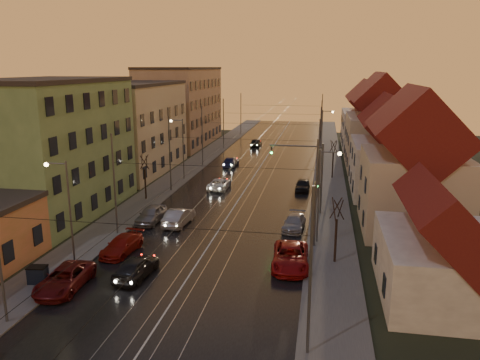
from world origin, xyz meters
The scene contains 47 objects.
ground centered at (0.00, 0.00, 0.00)m, with size 160.00×160.00×0.00m, color black.
road centered at (0.00, 40.00, 0.02)m, with size 16.00×120.00×0.04m, color black.
sidewalk_left centered at (-10.00, 40.00, 0.07)m, with size 4.00×120.00×0.15m, color #4C4C4C.
sidewalk_right centered at (10.00, 40.00, 0.07)m, with size 4.00×120.00×0.15m, color #4C4C4C.
tram_rail_0 centered at (-2.20, 40.00, 0.06)m, with size 0.06×120.00×0.03m, color gray.
tram_rail_1 centered at (-0.77, 40.00, 0.06)m, with size 0.06×120.00×0.03m, color gray.
tram_rail_2 centered at (0.77, 40.00, 0.06)m, with size 0.06×120.00×0.03m, color gray.
tram_rail_3 centered at (2.20, 40.00, 0.06)m, with size 0.06×120.00×0.03m, color gray.
apartment_left_1 centered at (-17.50, 14.00, 6.50)m, with size 10.00×18.00×13.00m, color #5D8253.
apartment_left_2 centered at (-17.50, 34.00, 6.00)m, with size 10.00×20.00×12.00m, color #BAAD8F.
apartment_left_3 centered at (-17.50, 58.00, 7.00)m, with size 10.00×24.00×14.00m, color #94785F.
house_right_0 centered at (17.00, 2.00, 2.92)m, with size 8.16×10.20×5.80m.
house_right_1 centered at (17.00, 15.00, 5.45)m, with size 8.67×10.20×10.80m.
house_right_2 centered at (17.00, 28.00, 4.64)m, with size 9.18×12.24×9.20m.
house_right_3 centered at (17.00, 43.00, 5.80)m, with size 9.18×14.28×11.50m.
house_right_4 centered at (17.00, 61.00, 5.05)m, with size 9.18×16.32×10.00m.
catenary_pole_r_0 centered at (8.60, -6.00, 4.50)m, with size 0.16×0.16×9.00m, color #595B60.
catenary_pole_l_1 centered at (-8.60, 9.00, 4.50)m, with size 0.16×0.16×9.00m, color #595B60.
catenary_pole_r_1 centered at (8.60, 9.00, 4.50)m, with size 0.16×0.16×9.00m, color #595B60.
catenary_pole_l_2 centered at (-8.60, 24.00, 4.50)m, with size 0.16×0.16×9.00m, color #595B60.
catenary_pole_r_2 centered at (8.60, 24.00, 4.50)m, with size 0.16×0.16×9.00m, color #595B60.
catenary_pole_l_3 centered at (-8.60, 39.00, 4.50)m, with size 0.16×0.16×9.00m, color #595B60.
catenary_pole_r_3 centered at (8.60, 39.00, 4.50)m, with size 0.16×0.16×9.00m, color #595B60.
catenary_pole_l_4 centered at (-8.60, 54.00, 4.50)m, with size 0.16×0.16×9.00m, color #595B60.
catenary_pole_r_4 centered at (8.60, 54.00, 4.50)m, with size 0.16×0.16×9.00m, color #595B60.
catenary_pole_l_5 centered at (-8.60, 72.00, 4.50)m, with size 0.16×0.16×9.00m, color #595B60.
catenary_pole_r_5 centered at (8.60, 72.00, 4.50)m, with size 0.16×0.16×9.00m, color #595B60.
street_lamp_0 centered at (-9.10, 2.00, 4.89)m, with size 1.75×0.32×8.00m.
street_lamp_1 centered at (9.10, 10.00, 4.89)m, with size 1.75×0.32×8.00m.
street_lamp_2 centered at (-9.10, 30.00, 4.89)m, with size 1.75×0.32×8.00m.
street_lamp_3 centered at (9.10, 46.00, 4.89)m, with size 1.75×0.32×8.00m.
traffic_light_mast centered at (7.99, 18.00, 4.60)m, with size 5.30×0.32×7.20m.
bare_tree_0 centered at (-10.20, 20.00, 2.49)m, with size 1.09×1.09×5.11m.
bare_tree_1 centered at (10.20, 6.00, 2.49)m, with size 1.09×1.09×5.11m.
bare_tree_2 centered at (10.40, 34.00, 2.49)m, with size 1.09×1.09×5.11m.
driving_car_0 centered at (-3.60, 1.13, 0.78)m, with size 1.83×4.56×1.55m, color black.
driving_car_1 centered at (-4.04, 12.50, 0.79)m, with size 1.66×4.77×1.57m, color #9F9EA3.
driving_car_2 centered at (-3.17, 26.08, 0.66)m, with size 2.19×4.75×1.32m, color silver.
driving_car_3 centered at (-4.43, 39.56, 0.69)m, with size 1.93×4.75×1.38m, color #171A45.
driving_car_4 centered at (-3.19, 57.57, 0.77)m, with size 1.82×4.53×1.54m, color black.
parked_left_1 centered at (-7.60, -1.42, 0.72)m, with size 2.40×5.22×1.45m, color #530E0F.
parked_left_2 centered at (-6.43, 5.07, 0.68)m, with size 1.90×4.68×1.36m, color maroon.
parked_left_3 centered at (-6.85, 12.75, 0.78)m, with size 1.85×4.60×1.57m, color gray.
parked_right_0 centered at (6.95, 4.79, 0.79)m, with size 2.62×5.68×1.58m, color maroon.
parked_right_1 centered at (6.69, 13.15, 0.63)m, with size 1.77×4.36×1.27m, color #9D9DA2.
parked_right_2 centered at (6.81, 27.08, 0.69)m, with size 1.64×4.07×1.39m, color black.
dumpster centered at (-9.73, -1.15, 0.70)m, with size 1.20×0.80×1.10m, color black.
Camera 1 is at (8.91, -27.57, 14.44)m, focal length 35.00 mm.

